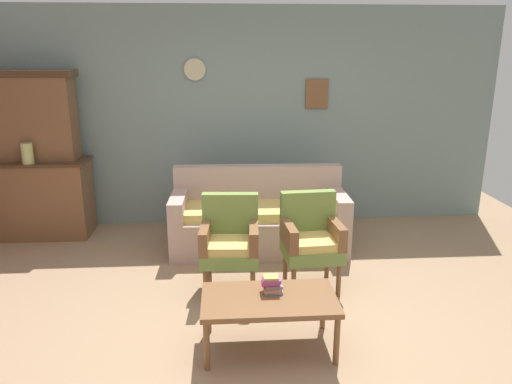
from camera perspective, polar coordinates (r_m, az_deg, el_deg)
The scene contains 10 objects.
ground_plane at distance 4.15m, azimuth 0.55°, elevation -15.36°, with size 7.68×7.68×0.00m, color #997A5B.
wall_back_with_decor at distance 6.22m, azimuth -1.33°, elevation 8.60°, with size 6.40×0.09×2.70m.
side_cabinet at distance 6.40m, azimuth -23.64°, elevation -0.66°, with size 1.16×0.55×0.93m.
cabinet_upper_hutch at distance 6.29m, azimuth -24.41°, elevation 8.17°, with size 0.99×0.38×1.03m.
vase_on_cabinet at distance 6.13m, azimuth -25.10°, elevation 4.10°, with size 0.13×0.13×0.24m, color #B3BD6D.
floral_couch at distance 5.52m, azimuth 0.33°, elevation -3.34°, with size 1.95×0.85×0.90m.
armchair_by_doorway at distance 4.51m, azimuth -3.06°, elevation -5.60°, with size 0.55×0.52×0.90m.
armchair_row_middle at distance 4.60m, azimuth 6.41°, elevation -5.23°, with size 0.55×0.53×0.90m.
coffee_table at distance 3.71m, azimuth 1.55°, elevation -12.77°, with size 1.00×0.56×0.42m.
book_stack_on_table at distance 3.73m, azimuth 1.85°, elevation -10.69°, with size 0.16×0.13×0.14m.
Camera 1 is at (-0.28, -3.53, 2.17)m, focal length 34.34 mm.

